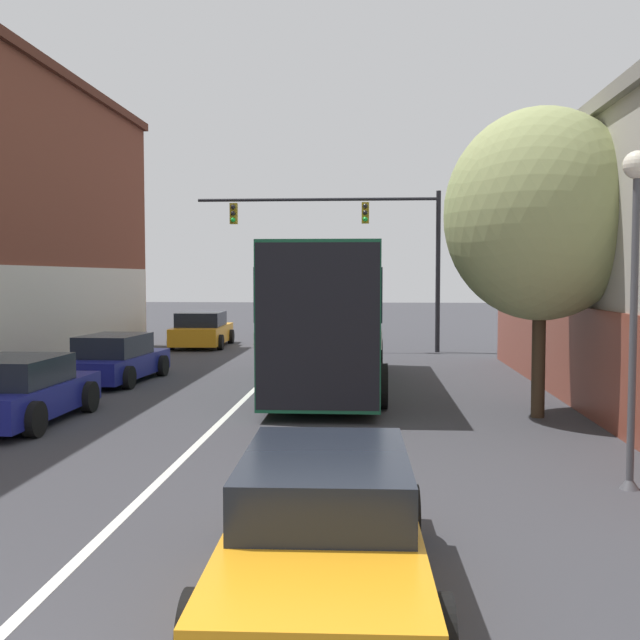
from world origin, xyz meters
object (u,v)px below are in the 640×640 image
(hatchback_foreground, at_px, (325,528))
(parked_car_left_near, at_px, (202,330))
(street_lamp, at_px, (635,269))
(traffic_signal_gantry, at_px, (362,234))
(parked_car_left_far, at_px, (116,359))
(parked_car_left_mid, at_px, (19,391))
(bus, at_px, (331,310))
(street_tree_near, at_px, (541,215))

(hatchback_foreground, relative_size, parked_car_left_near, 0.99)
(hatchback_foreground, height_order, street_lamp, street_lamp)
(parked_car_left_near, distance_m, street_lamp, 22.81)
(hatchback_foreground, relative_size, traffic_signal_gantry, 0.49)
(parked_car_left_far, bearing_deg, parked_car_left_near, 3.39)
(hatchback_foreground, xyz_separation_m, traffic_signal_gantry, (0.06, 22.12, 3.92))
(parked_car_left_mid, xyz_separation_m, traffic_signal_gantry, (6.57, 14.64, 3.89))
(bus, xyz_separation_m, street_lamp, (4.59, -9.13, 0.97))
(hatchback_foreground, relative_size, parked_car_left_far, 1.07)
(parked_car_left_far, bearing_deg, street_tree_near, -109.68)
(parked_car_left_mid, relative_size, street_lamp, 0.90)
(hatchback_foreground, xyz_separation_m, parked_car_left_near, (-6.57, 23.73, 0.07))
(street_lamp, bearing_deg, hatchback_foreground, -137.42)
(parked_car_left_near, distance_m, parked_car_left_far, 10.41)
(traffic_signal_gantry, xyz_separation_m, street_lamp, (3.89, -18.49, -1.53))
(traffic_signal_gantry, relative_size, street_lamp, 2.04)
(parked_car_left_mid, bearing_deg, bus, -47.39)
(street_lamp, height_order, street_tree_near, street_tree_near)
(parked_car_left_far, distance_m, street_lamp, 14.51)
(parked_car_left_mid, relative_size, traffic_signal_gantry, 0.44)
(hatchback_foreground, xyz_separation_m, street_tree_near, (3.85, 8.87, 3.55))
(parked_car_left_mid, height_order, street_tree_near, street_tree_near)
(parked_car_left_near, bearing_deg, bus, -153.80)
(bus, xyz_separation_m, parked_car_left_mid, (-5.87, -5.28, -1.39))
(hatchback_foreground, xyz_separation_m, street_lamp, (3.95, 3.63, 2.39))
(parked_car_left_mid, bearing_deg, parked_car_left_far, 1.35)
(hatchback_foreground, distance_m, street_tree_near, 10.30)
(hatchback_foreground, bearing_deg, bus, 1.53)
(street_lamp, bearing_deg, parked_car_left_near, 117.62)
(bus, xyz_separation_m, street_tree_near, (4.50, -3.89, 2.12))
(street_tree_near, bearing_deg, hatchback_foreground, -113.48)
(parked_car_left_near, bearing_deg, parked_car_left_mid, 178.04)
(parked_car_left_near, xyz_separation_m, traffic_signal_gantry, (6.63, -1.61, 3.85))
(parked_car_left_near, height_order, parked_car_left_far, parked_car_left_near)
(parked_car_left_near, bearing_deg, traffic_signal_gantry, -105.86)
(traffic_signal_gantry, xyz_separation_m, street_tree_near, (3.80, -13.25, -0.38))
(parked_car_left_near, bearing_deg, street_lamp, -154.55)
(traffic_signal_gantry, bearing_deg, street_tree_near, -74.02)
(street_lamp, xyz_separation_m, street_tree_near, (-0.10, 5.24, 1.15))
(bus, height_order, traffic_signal_gantry, traffic_signal_gantry)
(street_tree_near, bearing_deg, traffic_signal_gantry, 105.98)
(bus, relative_size, traffic_signal_gantry, 1.09)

